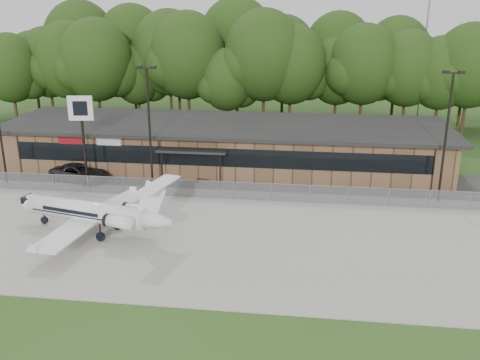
# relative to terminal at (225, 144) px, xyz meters

# --- Properties ---
(ground) EXTENTS (160.00, 160.00, 0.00)m
(ground) POSITION_rel_terminal_xyz_m (0.00, -23.94, -2.18)
(ground) COLOR #2C4B1B
(ground) RESTS_ON ground
(apron) EXTENTS (64.00, 18.00, 0.08)m
(apron) POSITION_rel_terminal_xyz_m (0.00, -15.94, -2.14)
(apron) COLOR #9E9B93
(apron) RESTS_ON ground
(parking_lot) EXTENTS (50.00, 9.00, 0.06)m
(parking_lot) POSITION_rel_terminal_xyz_m (0.00, -4.44, -2.15)
(parking_lot) COLOR #383835
(parking_lot) RESTS_ON ground
(terminal) EXTENTS (41.00, 11.65, 4.30)m
(terminal) POSITION_rel_terminal_xyz_m (0.00, 0.00, 0.00)
(terminal) COLOR brown
(terminal) RESTS_ON ground
(fence) EXTENTS (46.00, 0.04, 1.52)m
(fence) POSITION_rel_terminal_xyz_m (0.00, -8.94, -1.40)
(fence) COLOR gray
(fence) RESTS_ON ground
(treeline) EXTENTS (72.00, 12.00, 15.00)m
(treeline) POSITION_rel_terminal_xyz_m (0.00, 18.06, 5.32)
(treeline) COLOR #1E3611
(treeline) RESTS_ON ground
(radio_mast) EXTENTS (0.20, 0.20, 25.00)m
(radio_mast) POSITION_rel_terminal_xyz_m (22.00, 24.06, 10.32)
(radio_mast) COLOR gray
(radio_mast) RESTS_ON ground
(light_pole_mid) EXTENTS (1.55, 0.30, 10.23)m
(light_pole_mid) POSITION_rel_terminal_xyz_m (-5.00, -7.44, 3.80)
(light_pole_mid) COLOR black
(light_pole_mid) RESTS_ON ground
(light_pole_right) EXTENTS (1.55, 0.30, 10.23)m
(light_pole_right) POSITION_rel_terminal_xyz_m (18.00, -7.44, 3.80)
(light_pole_right) COLOR black
(light_pole_right) RESTS_ON ground
(business_jet) EXTENTS (12.58, 11.32, 4.26)m
(business_jet) POSITION_rel_terminal_xyz_m (-6.37, -16.60, -0.65)
(business_jet) COLOR white
(business_jet) RESTS_ON ground
(suv) EXTENTS (5.78, 3.78, 1.48)m
(suv) POSITION_rel_terminal_xyz_m (-11.97, -6.01, -1.44)
(suv) COLOR #333336
(suv) RESTS_ON ground
(pole_sign) EXTENTS (2.03, 0.52, 7.71)m
(pole_sign) POSITION_rel_terminal_xyz_m (-10.82, -7.14, 3.72)
(pole_sign) COLOR black
(pole_sign) RESTS_ON ground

